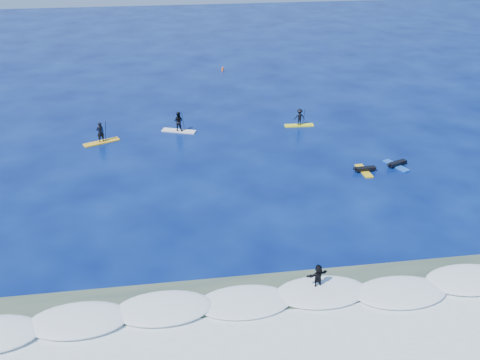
{
  "coord_description": "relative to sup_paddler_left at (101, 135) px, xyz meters",
  "views": [
    {
      "loc": [
        -6.21,
        -30.35,
        17.78
      ],
      "look_at": [
        -1.45,
        2.47,
        0.6
      ],
      "focal_mm": 40.0,
      "sensor_mm": 36.0,
      "label": 1
    }
  ],
  "objects": [
    {
      "name": "ground",
      "position": [
        11.78,
        -12.0,
        -0.65
      ],
      "size": [
        160.0,
        160.0,
        0.0
      ],
      "primitive_type": "plane",
      "color": "#030B40",
      "rests_on": "ground"
    },
    {
      "name": "breaking_wave",
      "position": [
        11.78,
        -22.0,
        -0.65
      ],
      "size": [
        40.0,
        6.0,
        0.3
      ],
      "primitive_type": "cube",
      "color": "white",
      "rests_on": "ground"
    },
    {
      "name": "whitewater",
      "position": [
        11.78,
        -25.0,
        -0.65
      ],
      "size": [
        34.0,
        5.0,
        0.02
      ],
      "primitive_type": "cube",
      "color": "silver",
      "rests_on": "ground"
    },
    {
      "name": "sup_paddler_left",
      "position": [
        0.0,
        0.0,
        0.0
      ],
      "size": [
        3.02,
        1.9,
        2.09
      ],
      "rotation": [
        0.0,
        0.0,
        0.42
      ],
      "color": "gold",
      "rests_on": "ground"
    },
    {
      "name": "sup_paddler_center",
      "position": [
        6.51,
        1.58,
        0.13
      ],
      "size": [
        3.05,
        1.75,
        2.09
      ],
      "rotation": [
        0.0,
        0.0,
        -0.36
      ],
      "color": "white",
      "rests_on": "ground"
    },
    {
      "name": "sup_paddler_right",
      "position": [
        17.28,
        1.36,
        0.06
      ],
      "size": [
        2.63,
        0.74,
        1.83
      ],
      "rotation": [
        0.0,
        0.0,
        -0.03
      ],
      "color": "yellow",
      "rests_on": "ground"
    },
    {
      "name": "prone_paddler_near",
      "position": [
        19.87,
        -8.35,
        -0.5
      ],
      "size": [
        1.77,
        2.25,
        0.47
      ],
      "rotation": [
        0.0,
        0.0,
        1.62
      ],
      "color": "gold",
      "rests_on": "ground"
    },
    {
      "name": "prone_paddler_far",
      "position": [
        22.6,
        -7.84,
        -0.49
      ],
      "size": [
        1.79,
        2.37,
        0.48
      ],
      "rotation": [
        0.0,
        0.0,
        1.95
      ],
      "color": "#174FB2",
      "rests_on": "ground"
    },
    {
      "name": "wave_surfer",
      "position": [
        12.65,
        -21.24,
        0.16
      ],
      "size": [
        2.05,
        1.08,
        1.43
      ],
      "rotation": [
        0.0,
        0.0,
        0.29
      ],
      "color": "white",
      "rests_on": "breaking_wave"
    },
    {
      "name": "marker_buoy",
      "position": [
        12.5,
        19.97,
        -0.4
      ],
      "size": [
        0.24,
        0.24,
        0.58
      ],
      "rotation": [
        0.0,
        0.0,
        0.27
      ],
      "color": "#F55C15",
      "rests_on": "ground"
    }
  ]
}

